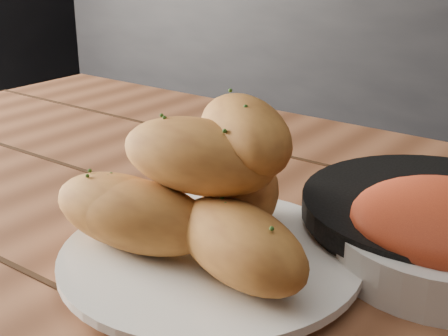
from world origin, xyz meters
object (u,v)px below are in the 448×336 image
plate (210,259)px  bread_rolls (195,194)px  skillet (439,221)px  bowl (446,234)px

plate → bread_rolls: 0.06m
skillet → bowl: (0.02, -0.04, 0.01)m
plate → bread_rolls: (-0.01, -0.00, 0.06)m
plate → bread_rolls: bread_rolls is taller
skillet → bowl: bearing=-65.7°
skillet → bowl: bowl is taller
plate → skillet: skillet is taller
plate → bowl: bearing=37.7°
bread_rolls → skillet: 0.24m
bread_rolls → bowl: size_ratio=1.39×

